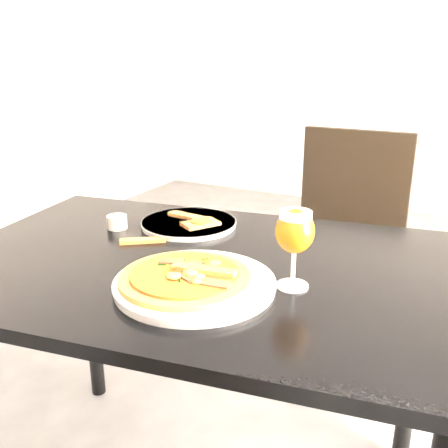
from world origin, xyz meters
The scene contains 9 objects.
dining_table centered at (-0.33, -0.20, 0.66)m, with size 1.32×0.99×0.75m.
chair_far centered at (-0.19, 0.64, 0.52)m, with size 0.44×0.44×0.94m.
plate_main centered at (-0.26, -0.33, 0.76)m, with size 0.33×0.33×0.02m, color silver.
pizza centered at (-0.27, -0.34, 0.78)m, with size 0.27×0.27×0.03m.
plate_second centered at (-0.48, 0.00, 0.76)m, with size 0.27×0.27×0.01m, color silver.
crust_scraps centered at (-0.45, 0.00, 0.77)m, with size 0.18×0.12×0.01m.
loose_crust centered at (-0.51, -0.17, 0.75)m, with size 0.12×0.03×0.01m, color #986024.
sauce_cup centered at (-0.64, -0.11, 0.77)m, with size 0.06×0.06×0.04m.
beer_glass centered at (-0.08, -0.23, 0.87)m, with size 0.08×0.08×0.17m.
Camera 1 is at (0.23, -1.14, 1.21)m, focal length 40.00 mm.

